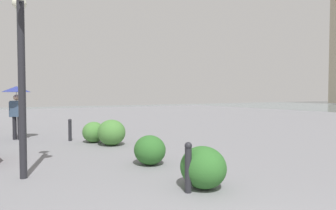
{
  "coord_description": "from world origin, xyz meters",
  "views": [
    {
      "loc": [
        -1.21,
        1.68,
        1.7
      ],
      "look_at": [
        9.12,
        -4.44,
        1.26
      ],
      "focal_mm": 29.76,
      "sensor_mm": 36.0,
      "label": 1
    }
  ],
  "objects_px": {
    "lamppost": "(21,54)",
    "pedestrian": "(16,98)",
    "bollard_mid": "(70,129)",
    "bollard_near": "(188,166)"
  },
  "relations": [
    {
      "from": "bollard_near",
      "to": "bollard_mid",
      "type": "bearing_deg",
      "value": 5.53
    },
    {
      "from": "bollard_near",
      "to": "bollard_mid",
      "type": "distance_m",
      "value": 6.73
    },
    {
      "from": "pedestrian",
      "to": "bollard_mid",
      "type": "xyz_separation_m",
      "value": [
        -1.32,
        -1.67,
        -1.17
      ]
    },
    {
      "from": "lamppost",
      "to": "pedestrian",
      "type": "distance_m",
      "value": 5.71
    },
    {
      "from": "pedestrian",
      "to": "bollard_mid",
      "type": "distance_m",
      "value": 2.43
    },
    {
      "from": "lamppost",
      "to": "bollard_near",
      "type": "bearing_deg",
      "value": -134.66
    },
    {
      "from": "lamppost",
      "to": "pedestrian",
      "type": "height_order",
      "value": "lamppost"
    },
    {
      "from": "bollard_near",
      "to": "bollard_mid",
      "type": "xyz_separation_m",
      "value": [
        6.7,
        0.65,
        -0.03
      ]
    },
    {
      "from": "lamppost",
      "to": "pedestrian",
      "type": "bearing_deg",
      "value": -1.02
    },
    {
      "from": "pedestrian",
      "to": "bollard_near",
      "type": "height_order",
      "value": "pedestrian"
    }
  ]
}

